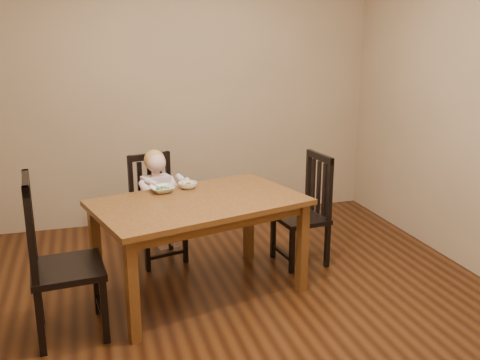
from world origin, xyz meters
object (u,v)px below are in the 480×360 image
object	(u,v)px
chair_child	(156,210)
chair_right	(305,211)
dining_table	(199,211)
bowl_peas	(162,189)
chair_left	(57,261)
bowl_veg	(188,185)
toddler	(157,196)

from	to	relation	value
chair_child	chair_right	distance (m)	1.29
dining_table	bowl_peas	xyz separation A→B (m)	(-0.23, 0.27, 0.11)
chair_left	bowl_veg	bearing A→B (deg)	118.48
dining_table	chair_right	world-z (taller)	chair_right
chair_child	bowl_veg	bearing A→B (deg)	101.95
dining_table	chair_child	distance (m)	0.81
chair_left	toddler	distance (m)	1.29
chair_child	bowl_peas	bearing A→B (deg)	75.60
dining_table	bowl_peas	size ratio (longest dim) A/B	9.13
toddler	bowl_veg	bearing A→B (deg)	103.26
chair_child	bowl_veg	distance (m)	0.57
chair_right	dining_table	bearing A→B (deg)	102.00
chair_child	toddler	size ratio (longest dim) A/B	1.74
toddler	bowl_peas	bearing A→B (deg)	74.05
dining_table	chair_child	xyz separation A→B (m)	(-0.22, 0.75, -0.22)
chair_child	chair_left	size ratio (longest dim) A/B	0.85
dining_table	bowl_peas	bearing A→B (deg)	129.50
chair_child	chair_right	world-z (taller)	chair_right
dining_table	bowl_veg	world-z (taller)	bowl_veg
bowl_peas	bowl_veg	size ratio (longest dim) A/B	1.22
dining_table	chair_right	distance (m)	1.06
chair_left	dining_table	bearing A→B (deg)	102.84
bowl_peas	bowl_veg	world-z (taller)	bowl_veg
chair_left	bowl_veg	world-z (taller)	chair_left
chair_child	bowl_veg	xyz separation A→B (m)	(0.20, -0.42, 0.33)
chair_left	chair_child	bearing A→B (deg)	139.19
dining_table	chair_right	xyz separation A→B (m)	(0.99, 0.32, -0.20)
dining_table	chair_left	size ratio (longest dim) A/B	1.54
chair_child	chair_left	world-z (taller)	chair_left
chair_left	chair_right	world-z (taller)	chair_left
chair_child	chair_left	bearing A→B (deg)	40.22
toddler	chair_child	bearing A→B (deg)	-90.00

